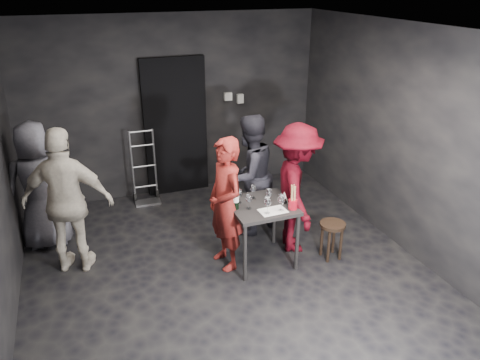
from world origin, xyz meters
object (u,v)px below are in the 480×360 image
object	(u,v)px
hand_truck	(146,189)
breadstick_cup	(293,197)
server_red	(225,201)
bystander_cream	(66,192)
man_maroon	(297,184)
wine_bottle	(236,199)
stool	(332,231)
woman_black	(249,171)
bystander_grey	(39,181)
tasting_table	(261,212)

from	to	relation	value
hand_truck	breadstick_cup	xyz separation A→B (m)	(1.29, -2.31, 0.68)
server_red	bystander_cream	bearing A→B (deg)	-116.33
man_maroon	breadstick_cup	bearing A→B (deg)	163.15
hand_truck	man_maroon	bearing A→B (deg)	-50.61
hand_truck	wine_bottle	distance (m)	2.30
stool	server_red	xyz separation A→B (m)	(-1.24, 0.31, 0.47)
man_maroon	woman_black	bearing A→B (deg)	47.77
man_maroon	wine_bottle	xyz separation A→B (m)	(-0.83, -0.14, 0.00)
server_red	bystander_grey	world-z (taller)	bystander_grey
stool	breadstick_cup	distance (m)	0.75
man_maroon	wine_bottle	world-z (taller)	man_maroon
breadstick_cup	bystander_cream	bearing A→B (deg)	160.81
tasting_table	man_maroon	xyz separation A→B (m)	(0.52, 0.14, 0.22)
hand_truck	bystander_cream	world-z (taller)	bystander_cream
hand_truck	bystander_cream	xyz separation A→B (m)	(-1.07, -1.49, 0.77)
tasting_table	wine_bottle	distance (m)	0.38
wine_bottle	woman_black	bearing A→B (deg)	58.31
woman_black	bystander_grey	size ratio (longest dim) A/B	0.98
bystander_grey	wine_bottle	bearing A→B (deg)	147.90
stool	server_red	distance (m)	1.36
server_red	woman_black	distance (m)	0.87
hand_truck	stool	bearing A→B (deg)	-50.48
hand_truck	wine_bottle	world-z (taller)	hand_truck
stool	breadstick_cup	size ratio (longest dim) A/B	1.50
breadstick_cup	tasting_table	bearing A→B (deg)	143.01
bystander_cream	bystander_grey	xyz separation A→B (m)	(-0.32, 0.69, -0.11)
server_red	man_maroon	distance (m)	0.93
tasting_table	stool	bearing A→B (deg)	-15.93
man_maroon	breadstick_cup	distance (m)	0.43
bystander_grey	breadstick_cup	distance (m)	3.08
bystander_grey	stool	bearing A→B (deg)	154.16
bystander_cream	wine_bottle	xyz separation A→B (m)	(1.77, -0.60, -0.11)
server_red	man_maroon	size ratio (longest dim) A/B	0.95
woman_black	man_maroon	distance (m)	0.71
server_red	wine_bottle	size ratio (longest dim) A/B	5.25
server_red	bystander_cream	size ratio (longest dim) A/B	0.84
hand_truck	tasting_table	size ratio (longest dim) A/B	1.49
bystander_grey	breadstick_cup	bearing A→B (deg)	150.16
stool	breadstick_cup	bearing A→B (deg)	178.21
hand_truck	wine_bottle	size ratio (longest dim) A/B	3.55
stool	man_maroon	size ratio (longest dim) A/B	0.27
man_maroon	bystander_grey	xyz separation A→B (m)	(-2.91, 1.15, 0.00)
woman_black	wine_bottle	size ratio (longest dim) A/B	5.41
hand_truck	tasting_table	xyz separation A→B (m)	(1.00, -2.09, 0.44)
wine_bottle	server_red	bearing A→B (deg)	146.53
man_maroon	bystander_cream	distance (m)	2.64
bystander_grey	wine_bottle	distance (m)	2.44
server_red	tasting_table	bearing A→B (deg)	71.09
hand_truck	server_red	bearing A→B (deg)	-72.22
stool	bystander_grey	size ratio (longest dim) A/B	0.27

